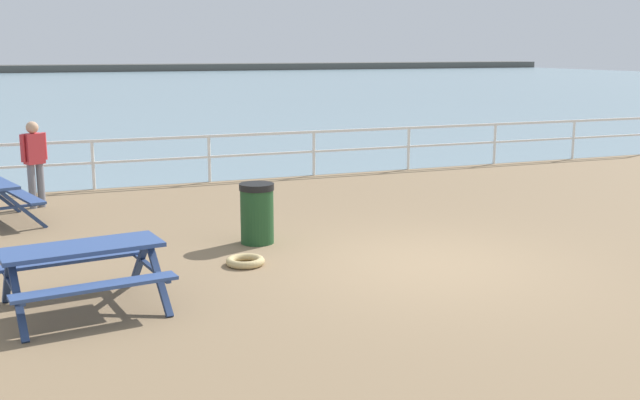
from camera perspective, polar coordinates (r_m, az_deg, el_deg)
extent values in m
cube|color=#846B4C|center=(10.92, 7.70, -5.32)|extent=(30.00, 24.00, 0.20)
cube|color=gray|center=(62.17, -16.60, 8.11)|extent=(142.00, 90.00, 0.01)
cube|color=#4C4C47|center=(105.06, -18.61, 9.13)|extent=(142.00, 6.00, 1.80)
cube|color=white|center=(17.75, -4.35, 4.97)|extent=(23.00, 0.06, 0.06)
cube|color=white|center=(17.81, -4.32, 3.46)|extent=(23.00, 0.05, 0.05)
cylinder|color=white|center=(17.12, -16.70, 2.52)|extent=(0.07, 0.07, 1.05)
cylinder|color=white|center=(17.50, -8.33, 3.06)|extent=(0.07, 0.07, 1.05)
cylinder|color=white|center=(18.22, -0.47, 3.51)|extent=(0.07, 0.07, 1.05)
cylinder|color=white|center=(19.27, 6.67, 3.86)|extent=(0.07, 0.07, 1.05)
cylinder|color=white|center=(20.58, 13.00, 4.12)|extent=(0.07, 0.07, 1.05)
cylinder|color=white|center=(22.11, 18.52, 4.31)|extent=(0.07, 0.07, 1.05)
cube|color=#334C84|center=(14.41, -21.43, 0.31)|extent=(0.74, 1.80, 0.04)
cube|color=navy|center=(13.62, -21.49, -0.62)|extent=(0.78, 0.29, 0.79)
cube|color=#334C84|center=(9.19, -17.50, -3.44)|extent=(1.88, 0.96, 0.05)
cube|color=#334C84|center=(9.86, -18.17, -4.30)|extent=(1.82, 0.52, 0.04)
cube|color=#334C84|center=(8.69, -16.50, -6.28)|extent=(1.82, 0.52, 0.04)
cube|color=navy|center=(9.82, -13.39, -4.55)|extent=(0.20, 0.80, 0.79)
cube|color=navy|center=(9.13, -12.05, -5.70)|extent=(0.20, 0.80, 0.79)
cube|color=navy|center=(9.46, -12.75, -4.84)|extent=(0.28, 1.49, 0.04)
cube|color=navy|center=(9.53, -22.45, -5.60)|extent=(0.20, 0.80, 0.79)
cube|color=navy|center=(8.82, -21.81, -6.90)|extent=(0.20, 0.80, 0.79)
cube|color=navy|center=(9.16, -22.16, -5.95)|extent=(0.28, 1.49, 0.04)
cylinder|color=slate|center=(15.46, -20.85, 0.97)|extent=(0.14, 0.14, 0.85)
cylinder|color=slate|center=(15.54, -20.27, 1.06)|extent=(0.14, 0.14, 0.85)
cube|color=red|center=(15.40, -20.74, 3.63)|extent=(0.40, 0.35, 0.58)
cylinder|color=red|center=(15.29, -21.47, 3.64)|extent=(0.09, 0.09, 0.52)
cylinder|color=red|center=(15.50, -20.04, 3.83)|extent=(0.09, 0.09, 0.52)
sphere|color=tan|center=(15.35, -20.85, 5.13)|extent=(0.23, 0.23, 0.23)
cylinder|color=#1E4723|center=(11.90, -4.76, -1.25)|extent=(0.52, 0.52, 0.85)
cylinder|color=black|center=(11.81, -4.79, 1.00)|extent=(0.55, 0.55, 0.10)
torus|color=tan|center=(10.80, -5.64, -4.60)|extent=(0.55, 0.55, 0.11)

